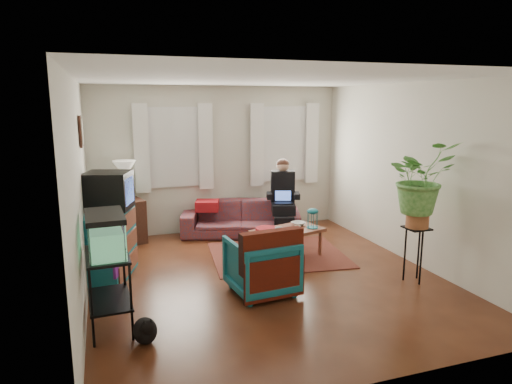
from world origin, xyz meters
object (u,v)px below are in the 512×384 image
object	(u,v)px
coffee_table	(287,243)
plant_stand	(415,254)
sofa	(241,213)
dresser	(107,245)
aquarium_stand	(109,292)
armchair	(261,262)
side_table	(127,221)

from	to	relation	value
coffee_table	plant_stand	bearing A→B (deg)	-64.79
sofa	dresser	world-z (taller)	dresser
sofa	coffee_table	size ratio (longest dim) A/B	1.94
dresser	aquarium_stand	size ratio (longest dim) A/B	1.26
sofa	coffee_table	xyz separation A→B (m)	(0.31, -1.39, -0.18)
dresser	coffee_table	distance (m)	2.59
aquarium_stand	armchair	size ratio (longest dim) A/B	1.06
aquarium_stand	plant_stand	xyz separation A→B (m)	(3.81, 0.07, -0.04)
side_table	aquarium_stand	distance (m)	3.04
sofa	coffee_table	distance (m)	1.43
dresser	aquarium_stand	distance (m)	1.47
aquarium_stand	coffee_table	world-z (taller)	aquarium_stand
armchair	plant_stand	bearing A→B (deg)	165.70
coffee_table	armchair	bearing A→B (deg)	-142.13
sofa	side_table	bearing A→B (deg)	-166.92
aquarium_stand	coffee_table	bearing A→B (deg)	26.92
armchair	plant_stand	size ratio (longest dim) A/B	1.05
sofa	aquarium_stand	size ratio (longest dim) A/B	2.51
sofa	plant_stand	xyz separation A→B (m)	(1.53, -2.79, -0.03)
side_table	plant_stand	distance (m)	4.55
side_table	plant_stand	xyz separation A→B (m)	(3.46, -2.95, 0.00)
sofa	aquarium_stand	bearing A→B (deg)	-110.61
sofa	armchair	xyz separation A→B (m)	(-0.49, -2.48, -0.02)
aquarium_stand	armchair	world-z (taller)	aquarium_stand
sofa	plant_stand	world-z (taller)	sofa
side_table	plant_stand	bearing A→B (deg)	-40.52
aquarium_stand	armchair	xyz separation A→B (m)	(1.79, 0.38, -0.02)
sofa	plant_stand	distance (m)	3.18
plant_stand	dresser	bearing A→B (deg)	159.73
dresser	plant_stand	xyz separation A→B (m)	(3.80, -1.40, -0.10)
coffee_table	plant_stand	world-z (taller)	plant_stand
sofa	plant_stand	bearing A→B (deg)	-43.29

